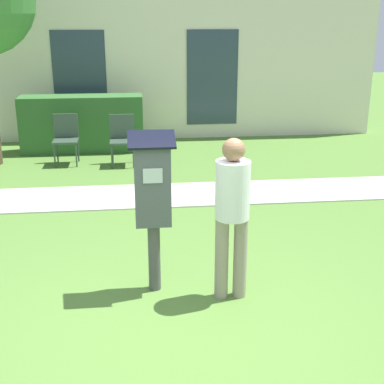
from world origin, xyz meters
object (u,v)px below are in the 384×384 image
person_standing (232,207)px  outdoor_chair_left (66,135)px  outdoor_chair_middle (122,136)px  parking_meter (153,193)px

person_standing → outdoor_chair_left: (-2.11, 5.14, -0.40)m
person_standing → outdoor_chair_left: person_standing is taller
outdoor_chair_middle → outdoor_chair_left: bearing=-179.0°
person_standing → outdoor_chair_middle: size_ratio=1.76×
parking_meter → person_standing: parking_meter is taller
person_standing → outdoor_chair_middle: (-1.09, 4.96, -0.40)m
parking_meter → outdoor_chair_left: size_ratio=1.77×
parking_meter → person_standing: size_ratio=1.01×
outdoor_chair_left → person_standing: bearing=-67.9°
outdoor_chair_left → outdoor_chair_middle: bearing=-9.8°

